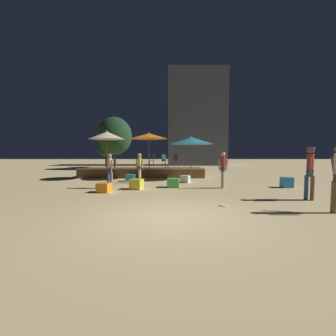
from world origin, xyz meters
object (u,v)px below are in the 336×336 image
cube_seat_1 (184,179)px  cube_seat_4 (103,188)px  bistro_chair_2 (163,160)px  person_4 (138,167)px  bistro_chair_0 (175,159)px  person_0 (109,170)px  patio_umbrella_1 (106,135)px  person_3 (308,169)px  background_tree_0 (105,147)px  cube_seat_3 (135,184)px  background_tree_1 (113,136)px  cube_seat_0 (285,182)px  patio_umbrella_0 (148,136)px  patio_umbrella_2 (190,141)px  cube_seat_5 (172,183)px  frisbee_disc (222,205)px  bistro_chair_1 (152,159)px  person_1 (336,175)px  cube_seat_2 (129,178)px  person_2 (222,169)px

cube_seat_1 → cube_seat_4: bearing=-138.7°
bistro_chair_2 → person_4: bearing=-150.6°
bistro_chair_0 → person_0: bearing=78.1°
patio_umbrella_1 → person_3: 11.20m
person_0 → background_tree_0: size_ratio=0.46×
person_3 → person_0: bearing=12.8°
background_tree_0 → cube_seat_3: bearing=-70.3°
cube_seat_4 → background_tree_0: background_tree_0 is taller
background_tree_1 → cube_seat_4: bearing=-78.5°
cube_seat_0 → bistro_chair_0: bistro_chair_0 is taller
cube_seat_1 → bistro_chair_0: bistro_chair_0 is taller
patio_umbrella_0 → cube_seat_0: bearing=-28.9°
patio_umbrella_2 → cube_seat_5: patio_umbrella_2 is taller
cube_seat_5 → bistro_chair_2: (-0.49, 4.83, 1.00)m
cube_seat_1 → person_3: 6.29m
frisbee_disc → bistro_chair_0: bearing=96.7°
cube_seat_5 → bistro_chair_1: (-1.39, 5.89, 1.00)m
patio_umbrella_2 → frisbee_disc: size_ratio=12.03×
patio_umbrella_2 → background_tree_0: (-8.80, 12.24, -0.09)m
patio_umbrella_0 → frisbee_disc: patio_umbrella_0 is taller
person_1 → cube_seat_2: bearing=-44.8°
person_0 → person_4: (1.14, 1.90, 0.01)m
cube_seat_2 → background_tree_1: (-3.40, 10.59, 3.26)m
patio_umbrella_0 → cube_seat_4: size_ratio=5.08×
patio_umbrella_1 → background_tree_1: (-1.72, 9.29, 0.68)m
bistro_chair_0 → cube_seat_1: bearing=111.8°
bistro_chair_0 → background_tree_1: background_tree_1 is taller
cube_seat_5 → bistro_chair_0: size_ratio=0.67×
person_0 → person_3: person_3 is taller
cube_seat_2 → background_tree_0: size_ratio=0.15×
patio_umbrella_1 → cube_seat_2: (1.69, -1.30, -2.58)m
patio_umbrella_0 → bistro_chair_0: 3.12m
background_tree_0 → person_2: bearing=-58.4°
person_2 → bistro_chair_2: size_ratio=1.90×
patio_umbrella_1 → cube_seat_1: patio_umbrella_1 is taller
cube_seat_1 → person_4: bearing=-174.2°
frisbee_disc → cube_seat_5: bearing=111.0°
person_1 → person_3: (0.32, 1.71, 0.02)m
background_tree_0 → background_tree_1: 3.52m
patio_umbrella_1 → bistro_chair_2: size_ratio=3.45×
person_4 → frisbee_disc: 6.40m
cube_seat_2 → person_3: 8.98m
person_4 → frisbee_disc: (3.30, -5.42, -0.85)m
cube_seat_3 → bistro_chair_1: size_ratio=0.71×
cube_seat_3 → bistro_chair_0: bistro_chair_0 is taller
cube_seat_1 → person_0: 4.32m
cube_seat_3 → person_1: person_1 is taller
cube_seat_4 → person_3: (7.63, -1.59, 0.88)m
cube_seat_3 → frisbee_disc: size_ratio=2.77×
patio_umbrella_2 → person_4: patio_umbrella_2 is taller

